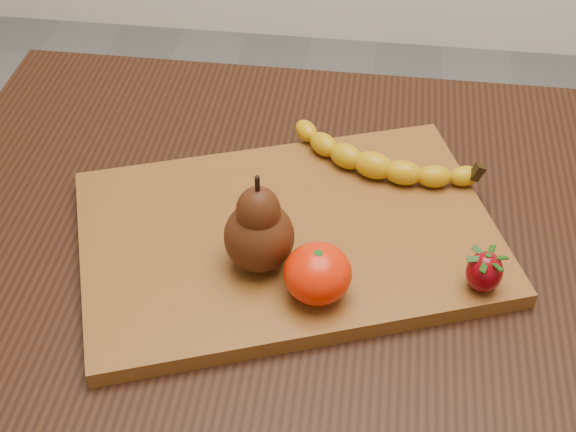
% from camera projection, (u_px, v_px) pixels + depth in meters
% --- Properties ---
extents(table, '(1.00, 0.70, 0.76)m').
position_uv_depth(table, '(341.00, 302.00, 0.96)').
color(table, black).
rests_on(table, ground).
extents(cutting_board, '(0.53, 0.44, 0.02)m').
position_uv_depth(cutting_board, '(288.00, 236.00, 0.89)').
color(cutting_board, brown).
rests_on(cutting_board, table).
extents(banana, '(0.21, 0.11, 0.03)m').
position_uv_depth(banana, '(373.00, 165.00, 0.94)').
color(banana, '#C49409').
rests_on(banana, cutting_board).
extents(pear, '(0.09, 0.09, 0.11)m').
position_uv_depth(pear, '(259.00, 222.00, 0.80)').
color(pear, '#421D0A').
rests_on(pear, cutting_board).
extents(mandarin, '(0.07, 0.07, 0.06)m').
position_uv_depth(mandarin, '(318.00, 274.00, 0.79)').
color(mandarin, red).
rests_on(mandarin, cutting_board).
extents(strawberry, '(0.04, 0.04, 0.05)m').
position_uv_depth(strawberry, '(485.00, 271.00, 0.80)').
color(strawberry, maroon).
rests_on(strawberry, cutting_board).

